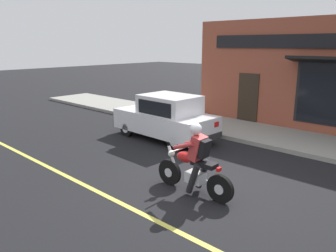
# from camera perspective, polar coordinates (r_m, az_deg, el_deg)

# --- Properties ---
(ground_plane) EXTENTS (80.00, 80.00, 0.00)m
(ground_plane) POSITION_cam_1_polar(r_m,az_deg,el_deg) (7.91, 4.99, -10.23)
(ground_plane) COLOR black
(sidewalk_curb) EXTENTS (2.60, 22.00, 0.14)m
(sidewalk_curb) POSITION_cam_1_polar(r_m,az_deg,el_deg) (13.42, 7.99, 0.22)
(sidewalk_curb) COLOR gray
(sidewalk_curb) RESTS_ON ground
(lane_stripe) EXTENTS (0.12, 19.80, 0.01)m
(lane_stripe) POSITION_cam_1_polar(r_m,az_deg,el_deg) (8.96, -18.05, -7.89)
(lane_stripe) COLOR #D1C64C
(lane_stripe) RESTS_ON ground
(storefront_building) EXTENTS (1.25, 10.78, 4.20)m
(storefront_building) POSITION_cam_1_polar(r_m,az_deg,el_deg) (12.85, 26.46, 7.52)
(storefront_building) COLOR brown
(storefront_building) RESTS_ON ground
(motorcycle_with_rider) EXTENTS (0.56, 2.02, 1.62)m
(motorcycle_with_rider) POSITION_cam_1_polar(r_m,az_deg,el_deg) (7.26, 4.64, -6.73)
(motorcycle_with_rider) COLOR black
(motorcycle_with_rider) RESTS_ON ground
(car_hatchback) EXTENTS (1.74, 3.82, 1.57)m
(car_hatchback) POSITION_cam_1_polar(r_m,az_deg,el_deg) (11.39, -0.39, 1.47)
(car_hatchback) COLOR black
(car_hatchback) RESTS_ON ground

